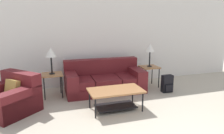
# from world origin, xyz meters

# --- Properties ---
(wall_back) EXTENTS (8.89, 0.06, 2.60)m
(wall_back) POSITION_xyz_m (0.00, 4.51, 1.30)
(wall_back) COLOR white
(wall_back) RESTS_ON ground_plane
(couch) EXTENTS (2.07, 1.06, 0.82)m
(couch) POSITION_xyz_m (-0.26, 3.79, 0.29)
(couch) COLOR maroon
(couch) RESTS_ON ground_plane
(armchair) EXTENTS (1.36, 1.37, 0.80)m
(armchair) POSITION_xyz_m (-2.48, 3.11, 0.29)
(armchair) COLOR maroon
(armchair) RESTS_ON ground_plane
(coffee_table) EXTENTS (1.13, 0.64, 0.45)m
(coffee_table) POSITION_xyz_m (-0.37, 2.52, 0.33)
(coffee_table) COLOR #A87042
(coffee_table) RESTS_ON ground_plane
(side_table_left) EXTENTS (0.49, 0.48, 0.58)m
(side_table_left) POSITION_xyz_m (-1.59, 3.77, 0.52)
(side_table_left) COLOR #A87042
(side_table_left) RESTS_ON ground_plane
(side_table_right) EXTENTS (0.49, 0.48, 0.58)m
(side_table_right) POSITION_xyz_m (1.07, 3.77, 0.52)
(side_table_right) COLOR #A87042
(side_table_right) RESTS_ON ground_plane
(table_lamp_left) EXTENTS (0.26, 0.26, 0.65)m
(table_lamp_left) POSITION_xyz_m (-1.59, 3.77, 1.10)
(table_lamp_left) COLOR black
(table_lamp_left) RESTS_ON side_table_left
(table_lamp_right) EXTENTS (0.26, 0.26, 0.65)m
(table_lamp_right) POSITION_xyz_m (1.07, 3.77, 1.10)
(table_lamp_right) COLOR black
(table_lamp_right) RESTS_ON side_table_right
(backpack) EXTENTS (0.28, 0.24, 0.46)m
(backpack) POSITION_xyz_m (1.30, 3.18, 0.22)
(backpack) COLOR black
(backpack) RESTS_ON ground_plane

